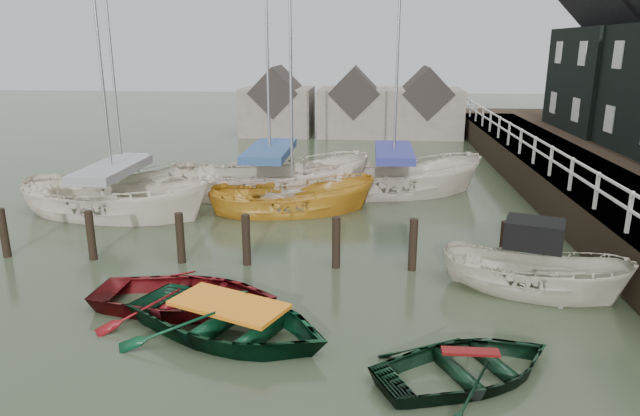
# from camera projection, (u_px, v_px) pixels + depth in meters

# --- Properties ---
(ground) EXTENTS (120.00, 120.00, 0.00)m
(ground) POSITION_uv_depth(u_px,v_px,m) (273.00, 317.00, 12.38)
(ground) COLOR #2B3320
(ground) RESTS_ON ground
(pier) EXTENTS (3.04, 32.00, 2.70)m
(pier) POSITION_uv_depth(u_px,v_px,m) (572.00, 185.00, 20.97)
(pier) COLOR black
(pier) RESTS_ON ground
(mooring_pilings) EXTENTS (13.72, 0.22, 1.80)m
(mooring_pilings) POSITION_uv_depth(u_px,v_px,m) (250.00, 247.00, 15.21)
(mooring_pilings) COLOR black
(mooring_pilings) RESTS_ON ground
(far_sheds) EXTENTS (14.00, 4.08, 4.39)m
(far_sheds) POSITION_uv_depth(u_px,v_px,m) (352.00, 106.00, 36.69)
(far_sheds) COLOR #665B51
(far_sheds) RESTS_ON ground
(rowboat_red) EXTENTS (4.25, 3.10, 0.86)m
(rowboat_red) POSITION_uv_depth(u_px,v_px,m) (187.00, 308.00, 12.81)
(rowboat_red) COLOR #5D0D10
(rowboat_red) RESTS_ON ground
(rowboat_green) EXTENTS (5.38, 4.71, 0.93)m
(rowboat_green) POSITION_uv_depth(u_px,v_px,m) (230.00, 335.00, 11.64)
(rowboat_green) COLOR black
(rowboat_green) RESTS_ON ground
(rowboat_dkgreen) EXTENTS (4.22, 3.76, 0.72)m
(rowboat_dkgreen) POSITION_uv_depth(u_px,v_px,m) (468.00, 378.00, 10.14)
(rowboat_dkgreen) COLOR black
(rowboat_dkgreen) RESTS_ON ground
(motorboat) EXTENTS (4.61, 2.93, 2.57)m
(motorboat) POSITION_uv_depth(u_px,v_px,m) (531.00, 289.00, 13.61)
(motorboat) COLOR beige
(motorboat) RESTS_ON ground
(sailboat_a) EXTENTS (7.37, 3.68, 10.54)m
(sailboat_a) POSITION_uv_depth(u_px,v_px,m) (116.00, 213.00, 19.80)
(sailboat_a) COLOR beige
(sailboat_a) RESTS_ON ground
(sailboat_b) EXTENTS (8.17, 4.38, 11.84)m
(sailboat_b) POSITION_uv_depth(u_px,v_px,m) (271.00, 194.00, 22.38)
(sailboat_b) COLOR beige
(sailboat_b) RESTS_ON ground
(sailboat_c) EXTENTS (6.21, 3.48, 10.86)m
(sailboat_c) POSITION_uv_depth(u_px,v_px,m) (293.00, 211.00, 20.21)
(sailboat_c) COLOR #C28724
(sailboat_c) RESTS_ON ground
(sailboat_d) EXTENTS (7.59, 4.19, 12.61)m
(sailboat_d) POSITION_uv_depth(u_px,v_px,m) (393.00, 192.00, 22.70)
(sailboat_d) COLOR beige
(sailboat_d) RESTS_ON ground
(sailboat_e) EXTENTS (5.85, 4.08, 9.99)m
(sailboat_e) POSITION_uv_depth(u_px,v_px,m) (125.00, 195.00, 22.21)
(sailboat_e) COLOR beige
(sailboat_e) RESTS_ON ground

